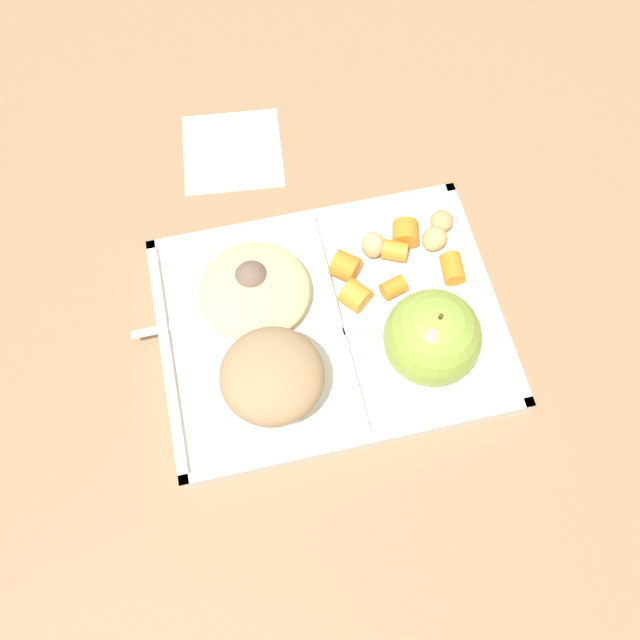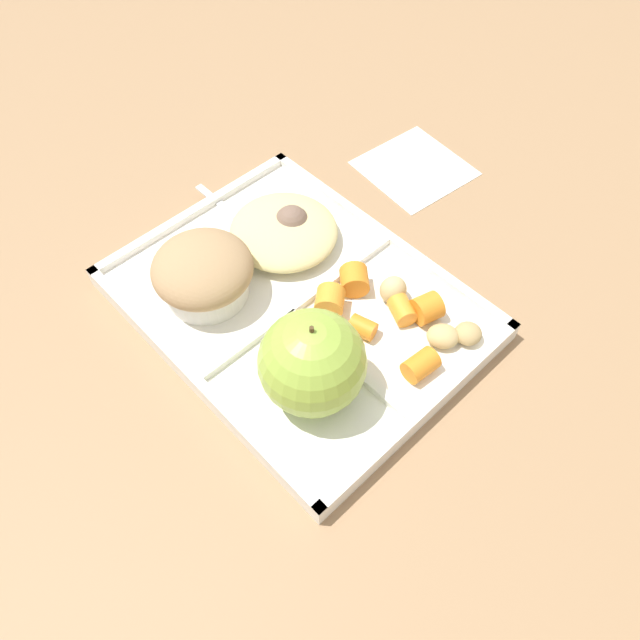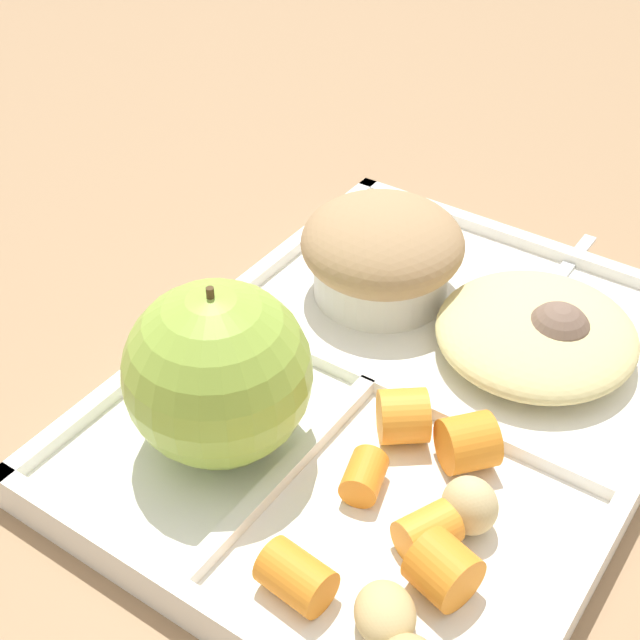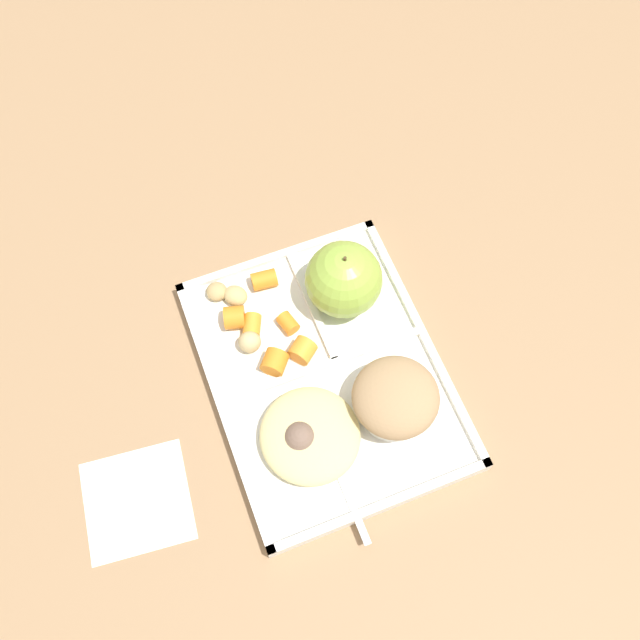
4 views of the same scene
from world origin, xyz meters
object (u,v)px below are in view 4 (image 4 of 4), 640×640
at_px(plastic_fork, 335,464).
at_px(green_apple, 344,280).
at_px(lunch_tray, 325,374).
at_px(bran_muffin, 395,399).

bearing_deg(plastic_fork, green_apple, 155.63).
height_order(lunch_tray, bran_muffin, bran_muffin).
relative_size(lunch_tray, bran_muffin, 3.50).
height_order(lunch_tray, green_apple, green_apple).
xyz_separation_m(bran_muffin, plastic_fork, (0.04, -0.08, -0.03)).
bearing_deg(plastic_fork, bran_muffin, 113.36).
xyz_separation_m(green_apple, plastic_fork, (0.19, -0.08, -0.04)).
relative_size(green_apple, bran_muffin, 0.99).
xyz_separation_m(green_apple, bran_muffin, (0.15, 0.00, -0.02)).
xyz_separation_m(lunch_tray, green_apple, (-0.08, 0.05, 0.05)).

